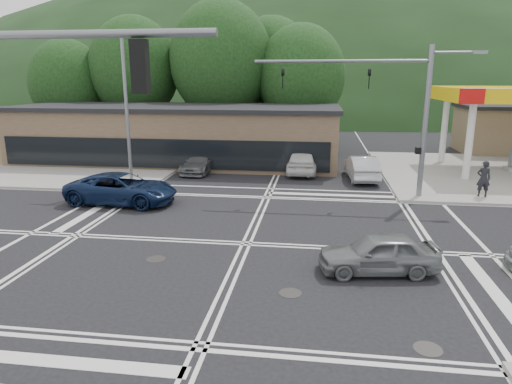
# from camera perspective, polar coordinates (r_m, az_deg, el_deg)

# --- Properties ---
(ground) EXTENTS (120.00, 120.00, 0.00)m
(ground) POSITION_cam_1_polar(r_m,az_deg,el_deg) (18.15, -1.22, -6.48)
(ground) COLOR black
(ground) RESTS_ON ground
(sidewalk_ne) EXTENTS (16.00, 16.00, 0.15)m
(sidewalk_ne) POSITION_cam_1_polar(r_m,az_deg,el_deg) (34.65, 28.49, 1.95)
(sidewalk_ne) COLOR gray
(sidewalk_ne) RESTS_ON ground
(sidewalk_nw) EXTENTS (16.00, 16.00, 0.15)m
(sidewalk_nw) POSITION_cam_1_polar(r_m,az_deg,el_deg) (36.91, -21.00, 3.39)
(sidewalk_nw) COLOR gray
(sidewalk_nw) RESTS_ON ground
(commercial_row) EXTENTS (24.00, 8.00, 4.00)m
(commercial_row) POSITION_cam_1_polar(r_m,az_deg,el_deg) (35.69, -9.74, 6.92)
(commercial_row) COLOR brown
(commercial_row) RESTS_ON ground
(hill_north) EXTENTS (252.00, 126.00, 140.00)m
(hill_north) POSITION_cam_1_polar(r_m,az_deg,el_deg) (106.99, 6.48, 10.71)
(hill_north) COLOR black
(hill_north) RESTS_ON ground
(tree_n_a) EXTENTS (8.00, 8.00, 11.75)m
(tree_n_a) POSITION_cam_1_polar(r_m,az_deg,el_deg) (44.05, -14.94, 14.71)
(tree_n_a) COLOR #382619
(tree_n_a) RESTS_ON ground
(tree_n_b) EXTENTS (9.00, 9.00, 12.98)m
(tree_n_b) POSITION_cam_1_polar(r_m,az_deg,el_deg) (41.70, -4.38, 16.08)
(tree_n_b) COLOR #382619
(tree_n_b) RESTS_ON ground
(tree_n_c) EXTENTS (7.60, 7.60, 10.87)m
(tree_n_c) POSITION_cam_1_polar(r_m,az_deg,el_deg) (40.80, 5.62, 14.27)
(tree_n_c) COLOR #382619
(tree_n_c) RESTS_ON ground
(tree_n_d) EXTENTS (6.80, 6.80, 9.76)m
(tree_n_d) POSITION_cam_1_polar(r_m,az_deg,el_deg) (45.79, -22.44, 12.47)
(tree_n_d) COLOR #382619
(tree_n_d) RESTS_ON ground
(tree_n_e) EXTENTS (8.40, 8.40, 11.98)m
(tree_n_e) POSITION_cam_1_polar(r_m,az_deg,el_deg) (45.01, 1.91, 15.15)
(tree_n_e) COLOR #382619
(tree_n_e) RESTS_ON ground
(streetlight_nw) EXTENTS (2.50, 0.25, 9.00)m
(streetlight_nw) POSITION_cam_1_polar(r_m,az_deg,el_deg) (28.10, -15.82, 10.92)
(streetlight_nw) COLOR slate
(streetlight_nw) RESTS_ON ground
(signal_mast_ne) EXTENTS (11.65, 0.30, 8.00)m
(signal_mast_ne) POSITION_cam_1_polar(r_m,az_deg,el_deg) (25.36, 17.78, 10.53)
(signal_mast_ne) COLOR slate
(signal_mast_ne) RESTS_ON ground
(car_blue_west) EXTENTS (5.80, 2.94, 1.57)m
(car_blue_west) POSITION_cam_1_polar(r_m,az_deg,el_deg) (24.61, -16.42, 0.41)
(car_blue_west) COLOR #0D1B3B
(car_blue_west) RESTS_ON ground
(car_grey_center) EXTENTS (4.17, 2.17, 1.36)m
(car_grey_center) POSITION_cam_1_polar(r_m,az_deg,el_deg) (15.93, 15.05, -7.41)
(car_grey_center) COLOR slate
(car_grey_center) RESTS_ON ground
(car_queue_a) EXTENTS (1.99, 4.80, 1.55)m
(car_queue_a) POSITION_cam_1_polar(r_m,az_deg,el_deg) (29.90, 13.09, 2.98)
(car_queue_a) COLOR #B3B6BA
(car_queue_a) RESTS_ON ground
(car_queue_b) EXTENTS (2.02, 4.99, 1.70)m
(car_queue_b) POSITION_cam_1_polar(r_m,az_deg,el_deg) (31.28, 5.80, 3.90)
(car_queue_b) COLOR silver
(car_queue_b) RESTS_ON ground
(car_northbound) EXTENTS (2.25, 4.68, 1.32)m
(car_northbound) POSITION_cam_1_polar(r_m,az_deg,el_deg) (31.68, -6.93, 3.65)
(car_northbound) COLOR #5B5E60
(car_northbound) RESTS_ON ground
(pedestrian) EXTENTS (0.72, 0.49, 1.94)m
(pedestrian) POSITION_cam_1_polar(r_m,az_deg,el_deg) (27.24, 26.57, 1.50)
(pedestrian) COLOR black
(pedestrian) RESTS_ON sidewalk_ne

